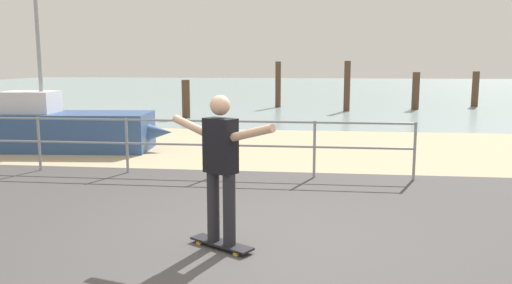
{
  "coord_description": "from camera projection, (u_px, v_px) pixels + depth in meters",
  "views": [
    {
      "loc": [
        0.78,
        -5.55,
        2.09
      ],
      "look_at": [
        -0.14,
        2.0,
        0.9
      ],
      "focal_mm": 36.18,
      "sensor_mm": 36.0,
      "label": 1
    }
  ],
  "objects": [
    {
      "name": "beach_strip",
      "position": [
        286.0,
        147.0,
        12.73
      ],
      "size": [
        24.0,
        6.0,
        0.04
      ],
      "primitive_type": "cube",
      "color": "tan",
      "rests_on": "ground"
    },
    {
      "name": "sea_surface",
      "position": [
        309.0,
        89.0,
        40.19
      ],
      "size": [
        72.0,
        50.0,
        0.04
      ],
      "primitive_type": "cube",
      "color": "#849EA3",
      "rests_on": "ground"
    },
    {
      "name": "railing_fence",
      "position": [
        172.0,
        138.0,
        9.51
      ],
      "size": [
        8.77,
        0.05,
        1.05
      ],
      "color": "gray",
      "rests_on": "ground"
    },
    {
      "name": "sailboat",
      "position": [
        63.0,
        129.0,
        12.16
      ],
      "size": [
        5.02,
        1.77,
        4.61
      ],
      "color": "#335184",
      "rests_on": "ground"
    },
    {
      "name": "skateboard",
      "position": [
        222.0,
        244.0,
        5.78
      ],
      "size": [
        0.79,
        0.59,
        0.08
      ],
      "color": "black",
      "rests_on": "ground"
    },
    {
      "name": "skateboarder",
      "position": [
        221.0,
        161.0,
        5.63
      ],
      "size": [
        1.28,
        0.84,
        1.65
      ],
      "color": "#26262B",
      "rests_on": "skateboard"
    },
    {
      "name": "groyne_post_0",
      "position": [
        186.0,
        99.0,
        19.02
      ],
      "size": [
        0.3,
        0.3,
        1.42
      ],
      "primitive_type": "cylinder",
      "color": "#513826",
      "rests_on": "ground"
    },
    {
      "name": "groyne_post_1",
      "position": [
        278.0,
        85.0,
        23.48
      ],
      "size": [
        0.25,
        0.25,
        2.09
      ],
      "primitive_type": "cylinder",
      "color": "#513826",
      "rests_on": "ground"
    },
    {
      "name": "groyne_post_2",
      "position": [
        347.0,
        86.0,
        21.59
      ],
      "size": [
        0.26,
        0.26,
        2.12
      ],
      "primitive_type": "cylinder",
      "color": "#513826",
      "rests_on": "ground"
    },
    {
      "name": "groyne_post_3",
      "position": [
        416.0,
        91.0,
        22.44
      ],
      "size": [
        0.32,
        0.32,
        1.64
      ],
      "primitive_type": "cylinder",
      "color": "#513826",
      "rests_on": "ground"
    },
    {
      "name": "groyne_post_4",
      "position": [
        475.0,
        89.0,
        23.91
      ],
      "size": [
        0.31,
        0.31,
        1.64
      ],
      "primitive_type": "cylinder",
      "color": "#513826",
      "rests_on": "ground"
    }
  ]
}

